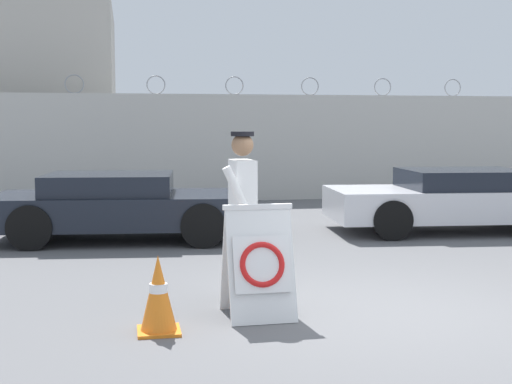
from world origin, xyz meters
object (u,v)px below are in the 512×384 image
at_px(parked_car_rear_sedan, 453,199).
at_px(security_guard, 242,207).
at_px(parked_car_front_coupe, 120,205).
at_px(traffic_cone_near, 158,294).
at_px(barricade_sign, 259,261).

bearing_deg(parked_car_rear_sedan, security_guard, 48.67).
height_order(security_guard, parked_car_front_coupe, security_guard).
relative_size(traffic_cone_near, parked_car_front_coupe, 0.16).
height_order(barricade_sign, traffic_cone_near, barricade_sign).
relative_size(security_guard, traffic_cone_near, 2.54).
height_order(barricade_sign, parked_car_front_coupe, barricade_sign).
bearing_deg(traffic_cone_near, parked_car_rear_sedan, 44.53).
distance_m(security_guard, traffic_cone_near, 1.52).
bearing_deg(parked_car_front_coupe, traffic_cone_near, -80.52).
bearing_deg(parked_car_front_coupe, parked_car_rear_sedan, 4.68).
relative_size(parked_car_front_coupe, parked_car_rear_sedan, 0.99).
distance_m(traffic_cone_near, parked_car_front_coupe, 5.51).
bearing_deg(traffic_cone_near, barricade_sign, 19.78).
xyz_separation_m(barricade_sign, security_guard, (-0.07, 0.61, 0.48)).
bearing_deg(parked_car_front_coupe, barricade_sign, -69.35).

